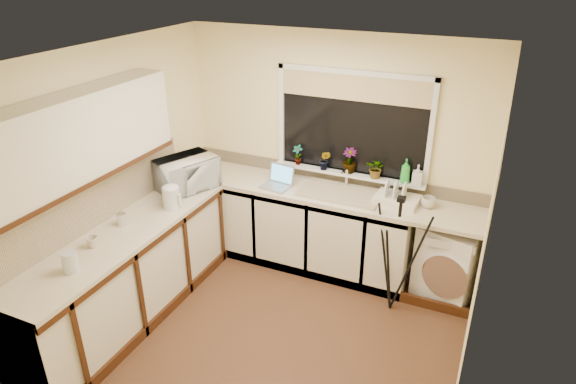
{
  "coord_description": "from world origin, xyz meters",
  "views": [
    {
      "loc": [
        1.58,
        -3.21,
        3.12
      ],
      "look_at": [
        -0.09,
        0.55,
        1.15
      ],
      "focal_mm": 31.48,
      "sensor_mm": 36.0,
      "label": 1
    }
  ],
  "objects_px": {
    "microwave": "(186,173)",
    "cup_left": "(92,242)",
    "glass_jug": "(70,262)",
    "plant_a": "(298,155)",
    "steel_jar": "(122,219)",
    "soap_bottle_green": "(406,171)",
    "dish_rack": "(397,200)",
    "plant_c": "(349,161)",
    "washing_machine": "(449,260)",
    "laptop": "(278,181)",
    "plant_b": "(325,160)",
    "tripod": "(395,256)",
    "plant_d": "(376,168)",
    "kettle": "(171,198)",
    "cup_back": "(428,203)",
    "soap_bottle_clear": "(418,175)"
  },
  "relations": [
    {
      "from": "tripod",
      "to": "laptop",
      "type": "bearing_deg",
      "value": 143.19
    },
    {
      "from": "microwave",
      "to": "plant_d",
      "type": "relative_size",
      "value": 2.84
    },
    {
      "from": "glass_jug",
      "to": "plant_a",
      "type": "distance_m",
      "value": 2.52
    },
    {
      "from": "dish_rack",
      "to": "cup_left",
      "type": "height_order",
      "value": "cup_left"
    },
    {
      "from": "tripod",
      "to": "glass_jug",
      "type": "xyz_separation_m",
      "value": [
        -2.13,
        -1.71,
        0.39
      ]
    },
    {
      "from": "dish_rack",
      "to": "plant_c",
      "type": "xyz_separation_m",
      "value": [
        -0.56,
        0.19,
        0.25
      ]
    },
    {
      "from": "steel_jar",
      "to": "plant_d",
      "type": "relative_size",
      "value": 0.55
    },
    {
      "from": "dish_rack",
      "to": "plant_d",
      "type": "bearing_deg",
      "value": 152.72
    },
    {
      "from": "plant_a",
      "to": "cup_back",
      "type": "xyz_separation_m",
      "value": [
        1.42,
        -0.16,
        -0.21
      ]
    },
    {
      "from": "washing_machine",
      "to": "cup_left",
      "type": "distance_m",
      "value": 3.31
    },
    {
      "from": "washing_machine",
      "to": "microwave",
      "type": "height_order",
      "value": "microwave"
    },
    {
      "from": "plant_d",
      "to": "cup_back",
      "type": "distance_m",
      "value": 0.61
    },
    {
      "from": "plant_a",
      "to": "plant_c",
      "type": "bearing_deg",
      "value": 1.47
    },
    {
      "from": "microwave",
      "to": "plant_c",
      "type": "height_order",
      "value": "plant_c"
    },
    {
      "from": "laptop",
      "to": "plant_b",
      "type": "height_order",
      "value": "plant_b"
    },
    {
      "from": "glass_jug",
      "to": "microwave",
      "type": "bearing_deg",
      "value": 91.79
    },
    {
      "from": "tripod",
      "to": "cup_left",
      "type": "height_order",
      "value": "tripod"
    },
    {
      "from": "dish_rack",
      "to": "glass_jug",
      "type": "relative_size",
      "value": 2.47
    },
    {
      "from": "steel_jar",
      "to": "soap_bottle_green",
      "type": "xyz_separation_m",
      "value": [
        2.17,
        1.61,
        0.22
      ]
    },
    {
      "from": "kettle",
      "to": "cup_left",
      "type": "bearing_deg",
      "value": -102.04
    },
    {
      "from": "kettle",
      "to": "microwave",
      "type": "distance_m",
      "value": 0.46
    },
    {
      "from": "cup_back",
      "to": "cup_left",
      "type": "bearing_deg",
      "value": -142.45
    },
    {
      "from": "laptop",
      "to": "plant_b",
      "type": "relative_size",
      "value": 1.51
    },
    {
      "from": "plant_a",
      "to": "tripod",
      "type": "bearing_deg",
      "value": -27.17
    },
    {
      "from": "tripod",
      "to": "plant_a",
      "type": "height_order",
      "value": "plant_a"
    },
    {
      "from": "tripod",
      "to": "soap_bottle_clear",
      "type": "relative_size",
      "value": 5.73
    },
    {
      "from": "kettle",
      "to": "cup_back",
      "type": "height_order",
      "value": "kettle"
    },
    {
      "from": "plant_b",
      "to": "cup_left",
      "type": "xyz_separation_m",
      "value": [
        -1.31,
        -1.99,
        -0.21
      ]
    },
    {
      "from": "microwave",
      "to": "cup_left",
      "type": "distance_m",
      "value": 1.3
    },
    {
      "from": "plant_a",
      "to": "cup_left",
      "type": "relative_size",
      "value": 2.18
    },
    {
      "from": "plant_b",
      "to": "soap_bottle_clear",
      "type": "xyz_separation_m",
      "value": [
        0.96,
        0.01,
        -0.0
      ]
    },
    {
      "from": "microwave",
      "to": "cup_left",
      "type": "xyz_separation_m",
      "value": [
        -0.06,
        -1.29,
        -0.12
      ]
    },
    {
      "from": "kettle",
      "to": "plant_d",
      "type": "relative_size",
      "value": 1.02
    },
    {
      "from": "washing_machine",
      "to": "laptop",
      "type": "relative_size",
      "value": 2.38
    },
    {
      "from": "cup_left",
      "to": "tripod",
      "type": "bearing_deg",
      "value": 31.4
    },
    {
      "from": "tripod",
      "to": "dish_rack",
      "type": "bearing_deg",
      "value": 83.05
    },
    {
      "from": "microwave",
      "to": "plant_b",
      "type": "relative_size",
      "value": 2.78
    },
    {
      "from": "glass_jug",
      "to": "plant_a",
      "type": "xyz_separation_m",
      "value": [
        0.88,
        2.35,
        0.17
      ]
    },
    {
      "from": "steel_jar",
      "to": "soap_bottle_green",
      "type": "distance_m",
      "value": 2.71
    },
    {
      "from": "glass_jug",
      "to": "soap_bottle_green",
      "type": "bearing_deg",
      "value": 49.06
    },
    {
      "from": "glass_jug",
      "to": "plant_d",
      "type": "distance_m",
      "value": 2.92
    },
    {
      "from": "laptop",
      "to": "dish_rack",
      "type": "xyz_separation_m",
      "value": [
        1.22,
        0.11,
        -0.03
      ]
    },
    {
      "from": "tripod",
      "to": "steel_jar",
      "type": "bearing_deg",
      "value": -178.73
    },
    {
      "from": "tripod",
      "to": "glass_jug",
      "type": "bearing_deg",
      "value": -163.3
    },
    {
      "from": "tripod",
      "to": "cup_back",
      "type": "xyz_separation_m",
      "value": [
        0.17,
        0.49,
        0.36
      ]
    },
    {
      "from": "dish_rack",
      "to": "plant_a",
      "type": "distance_m",
      "value": 1.16
    },
    {
      "from": "tripod",
      "to": "microwave",
      "type": "relative_size",
      "value": 2.02
    },
    {
      "from": "dish_rack",
      "to": "soap_bottle_green",
      "type": "bearing_deg",
      "value": 85.54
    },
    {
      "from": "kettle",
      "to": "soap_bottle_clear",
      "type": "distance_m",
      "value": 2.38
    },
    {
      "from": "tripod",
      "to": "glass_jug",
      "type": "height_order",
      "value": "tripod"
    }
  ]
}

